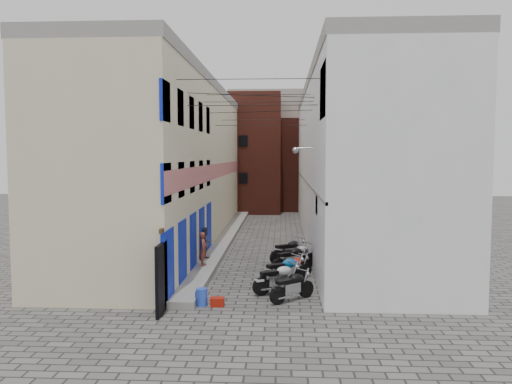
% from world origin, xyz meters
% --- Properties ---
extents(ground, '(90.00, 90.00, 0.00)m').
position_xyz_m(ground, '(0.00, 0.00, 0.00)').
color(ground, '#4E4C49').
rests_on(ground, ground).
extents(plinth, '(0.90, 26.00, 0.25)m').
position_xyz_m(plinth, '(-2.05, 13.00, 0.12)').
color(plinth, gray).
rests_on(plinth, ground).
extents(building_left, '(5.10, 27.00, 9.00)m').
position_xyz_m(building_left, '(-4.98, 12.95, 4.50)').
color(building_left, beige).
rests_on(building_left, ground).
extents(building_right, '(5.94, 26.00, 9.00)m').
position_xyz_m(building_right, '(5.00, 13.00, 4.51)').
color(building_right, silver).
rests_on(building_right, ground).
extents(building_far_brick_left, '(6.00, 6.00, 10.00)m').
position_xyz_m(building_far_brick_left, '(-2.00, 28.00, 5.00)').
color(building_far_brick_left, maroon).
rests_on(building_far_brick_left, ground).
extents(building_far_brick_right, '(5.00, 6.00, 8.00)m').
position_xyz_m(building_far_brick_right, '(3.00, 30.00, 4.00)').
color(building_far_brick_right, maroon).
rests_on(building_far_brick_right, ground).
extents(building_far_concrete, '(8.00, 5.00, 11.00)m').
position_xyz_m(building_far_concrete, '(0.00, 34.00, 5.50)').
color(building_far_concrete, gray).
rests_on(building_far_concrete, ground).
extents(far_shopfront, '(2.00, 0.30, 2.40)m').
position_xyz_m(far_shopfront, '(0.00, 25.20, 1.20)').
color(far_shopfront, black).
rests_on(far_shopfront, ground).
extents(overhead_wires, '(5.80, 13.02, 1.32)m').
position_xyz_m(overhead_wires, '(0.00, 7.64, 7.12)').
color(overhead_wires, black).
rests_on(overhead_wires, ground).
extents(motorcycle_a, '(1.81, 1.67, 1.09)m').
position_xyz_m(motorcycle_a, '(1.53, 1.20, 0.54)').
color(motorcycle_a, black).
rests_on(motorcycle_a, ground).
extents(motorcycle_b, '(2.07, 1.53, 1.16)m').
position_xyz_m(motorcycle_b, '(1.06, 2.11, 0.58)').
color(motorcycle_b, silver).
rests_on(motorcycle_b, ground).
extents(motorcycle_c, '(2.13, 1.71, 1.22)m').
position_xyz_m(motorcycle_c, '(1.27, 3.14, 0.61)').
color(motorcycle_c, '#0A5AA4').
rests_on(motorcycle_c, ground).
extents(motorcycle_d, '(1.72, 1.58, 1.03)m').
position_xyz_m(motorcycle_d, '(1.66, 4.13, 0.52)').
color(motorcycle_d, red).
rests_on(motorcycle_d, ground).
extents(motorcycle_e, '(2.06, 1.82, 1.21)m').
position_xyz_m(motorcycle_e, '(1.59, 5.33, 0.61)').
color(motorcycle_e, black).
rests_on(motorcycle_e, ground).
extents(motorcycle_f, '(2.10, 1.46, 1.17)m').
position_xyz_m(motorcycle_f, '(1.90, 6.10, 0.59)').
color(motorcycle_f, '#ACADB1').
rests_on(motorcycle_f, ground).
extents(motorcycle_g, '(2.08, 1.77, 1.21)m').
position_xyz_m(motorcycle_g, '(1.51, 7.12, 0.61)').
color(motorcycle_g, black).
rests_on(motorcycle_g, ground).
extents(person_a, '(0.38, 0.54, 1.42)m').
position_xyz_m(person_a, '(-2.14, 5.22, 0.96)').
color(person_a, brown).
rests_on(person_a, plinth).
extents(person_b, '(0.85, 0.87, 1.41)m').
position_xyz_m(person_b, '(-2.25, 6.66, 0.96)').
color(person_b, '#343D4F').
rests_on(person_b, plinth).
extents(water_jug_near, '(0.40, 0.40, 0.57)m').
position_xyz_m(water_jug_near, '(-1.42, 0.50, 0.28)').
color(water_jug_near, blue).
rests_on(water_jug_near, ground).
extents(water_jug_far, '(0.33, 0.33, 0.46)m').
position_xyz_m(water_jug_far, '(-1.51, 0.56, 0.23)').
color(water_jug_far, '#213BA8').
rests_on(water_jug_far, ground).
extents(red_crate, '(0.45, 0.34, 0.27)m').
position_xyz_m(red_crate, '(-0.92, 0.50, 0.14)').
color(red_crate, '#98160A').
rests_on(red_crate, ground).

